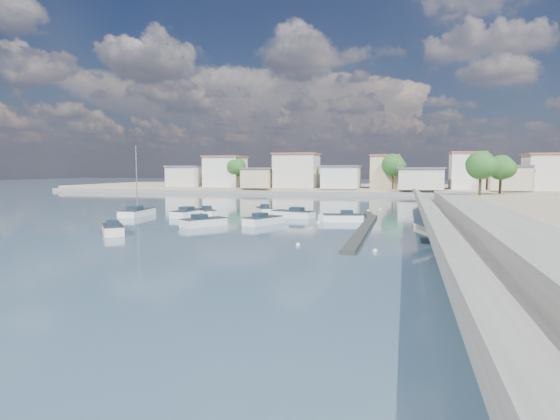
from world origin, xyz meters
name	(u,v)px	position (x,y,z in m)	size (l,w,h in m)	color
ground	(336,206)	(0.00, 40.00, 0.00)	(400.00, 400.00, 0.00)	#324965
seawall_walkway	(490,222)	(18.50, 13.00, 0.90)	(5.00, 90.00, 1.80)	slate
breakwater	(365,226)	(6.90, 12.69, 0.17)	(2.00, 31.02, 0.35)	black
far_shore_land	(364,189)	(0.00, 92.00, 0.70)	(160.00, 40.00, 1.40)	gray
far_shore_quay	(356,194)	(0.00, 71.00, 0.40)	(160.00, 2.50, 0.80)	slate
far_town	(405,173)	(10.71, 76.92, 4.93)	(113.01, 12.80, 8.35)	beige
shore_trees	(394,168)	(8.34, 68.11, 6.22)	(74.56, 38.32, 7.92)	#38281E
motorboat_a	(113,230)	(-14.99, 2.21, 0.38)	(3.94, 4.34, 1.48)	white
motorboat_b	(265,221)	(-3.74, 12.82, 0.38)	(3.59, 5.16, 1.48)	white
motorboat_c	(291,214)	(-2.71, 20.65, 0.38)	(5.82, 3.35, 1.48)	white
motorboat_d	(341,218)	(3.76, 17.59, 0.38)	(5.07, 2.79, 1.48)	white
motorboat_e	(191,213)	(-15.08, 18.48, 0.38)	(3.03, 6.01, 1.48)	white
motorboat_f	(264,211)	(-7.37, 24.46, 0.38)	(3.31, 4.14, 1.48)	white
motorboat_g	(208,213)	(-12.94, 18.97, 0.38)	(3.66, 4.21, 1.48)	white
motorboat_h	(206,222)	(-9.21, 9.85, 0.38)	(4.20, 4.88, 1.48)	white
sailboat	(139,212)	(-21.96, 17.76, 0.41)	(2.95, 7.25, 9.00)	white
mooring_buoys	(356,223)	(5.57, 16.55, 0.05)	(7.40, 36.25, 0.36)	silver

